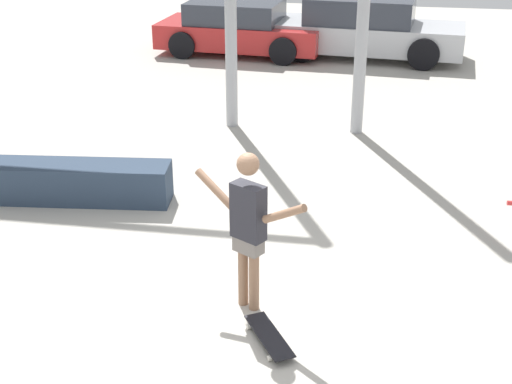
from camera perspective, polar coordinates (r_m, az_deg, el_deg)
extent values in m
plane|color=#B2ADA3|center=(7.41, -2.16, -9.10)|extent=(36.00, 36.00, 0.00)
cylinder|color=#8C664C|center=(7.24, -1.04, -6.27)|extent=(0.10, 0.10, 0.79)
cylinder|color=#8C664C|center=(7.16, -0.15, -6.65)|extent=(0.10, 0.10, 0.79)
cube|color=slate|center=(7.03, -0.61, -4.17)|extent=(0.33, 0.29, 0.17)
cube|color=#26262D|center=(6.87, -0.62, -1.58)|extent=(0.38, 0.32, 0.57)
sphere|color=#8C664C|center=(6.67, -0.64, 2.25)|extent=(0.22, 0.22, 0.22)
cylinder|color=#8C664C|center=(7.09, -3.31, 0.25)|extent=(0.47, 0.32, 0.33)
cylinder|color=#8C664C|center=(6.57, 2.27, -1.76)|extent=(0.47, 0.32, 0.33)
cube|color=black|center=(6.87, 1.06, -11.42)|extent=(0.58, 0.77, 0.01)
cylinder|color=silver|center=(6.73, 2.82, -12.72)|extent=(0.06, 0.06, 0.05)
cylinder|color=silver|center=(6.66, 1.09, -13.15)|extent=(0.06, 0.06, 0.05)
cylinder|color=silver|center=(7.12, 1.04, -10.35)|extent=(0.06, 0.06, 0.05)
cylinder|color=silver|center=(7.06, -0.61, -10.73)|extent=(0.06, 0.06, 0.05)
cube|color=#28384C|center=(9.83, -13.87, 0.77)|extent=(2.45, 0.80, 0.52)
cube|color=red|center=(17.52, -1.15, 12.50)|extent=(4.04, 2.06, 0.57)
cube|color=#2D333D|center=(17.46, -1.67, 14.23)|extent=(2.28, 1.77, 0.50)
cylinder|color=black|center=(18.08, 3.38, 12.38)|extent=(0.65, 0.27, 0.63)
cylinder|color=black|center=(16.47, 2.19, 11.20)|extent=(0.65, 0.27, 0.63)
cylinder|color=black|center=(18.69, -4.10, 12.76)|extent=(0.65, 0.27, 0.63)
cylinder|color=black|center=(17.13, -5.90, 11.62)|extent=(0.65, 0.27, 0.63)
cube|color=#B7BABF|center=(17.30, 8.81, 12.22)|extent=(4.59, 2.10, 0.61)
cube|color=#2D333D|center=(17.21, 8.33, 14.23)|extent=(2.58, 1.77, 0.59)
cylinder|color=black|center=(18.04, 13.54, 11.85)|extent=(0.72, 0.29, 0.70)
cylinder|color=black|center=(16.44, 13.26, 10.69)|extent=(0.72, 0.29, 0.70)
cylinder|color=black|center=(18.32, 4.72, 12.62)|extent=(0.72, 0.29, 0.70)
cylinder|color=black|center=(16.75, 3.65, 11.53)|extent=(0.72, 0.29, 0.70)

